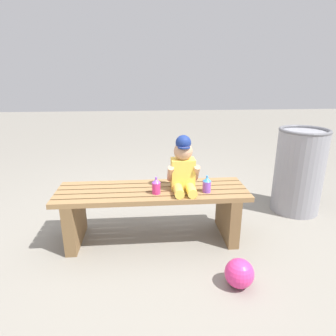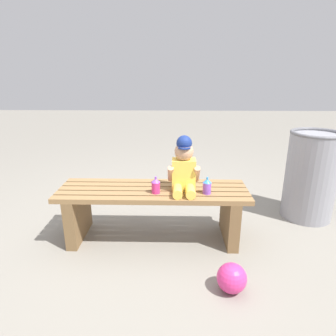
{
  "view_description": "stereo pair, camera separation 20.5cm",
  "coord_description": "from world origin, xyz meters",
  "px_view_note": "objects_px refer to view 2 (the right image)",
  "views": [
    {
      "loc": [
        -0.05,
        -1.99,
        1.23
      ],
      "look_at": [
        0.11,
        -0.05,
        0.59
      ],
      "focal_mm": 31.0,
      "sensor_mm": 36.0,
      "label": 1
    },
    {
      "loc": [
        0.16,
        -2.0,
        1.23
      ],
      "look_at": [
        0.11,
        -0.05,
        0.59
      ],
      "focal_mm": 31.0,
      "sensor_mm": 36.0,
      "label": 2
    }
  ],
  "objects_px": {
    "child_figure": "(184,167)",
    "toy_ball": "(232,278)",
    "park_bench": "(153,205)",
    "sippy_cup_left": "(156,185)",
    "sippy_cup_right": "(207,186)",
    "trash_bin": "(311,175)"
  },
  "relations": [
    {
      "from": "sippy_cup_right",
      "to": "toy_ball",
      "type": "relative_size",
      "value": 0.7
    },
    {
      "from": "park_bench",
      "to": "sippy_cup_right",
      "type": "distance_m",
      "value": 0.44
    },
    {
      "from": "sippy_cup_left",
      "to": "trash_bin",
      "type": "distance_m",
      "value": 1.4
    },
    {
      "from": "sippy_cup_right",
      "to": "trash_bin",
      "type": "relative_size",
      "value": 0.16
    },
    {
      "from": "park_bench",
      "to": "toy_ball",
      "type": "bearing_deg",
      "value": -49.18
    },
    {
      "from": "child_figure",
      "to": "toy_ball",
      "type": "xyz_separation_m",
      "value": [
        0.27,
        -0.56,
        -0.5
      ]
    },
    {
      "from": "park_bench",
      "to": "trash_bin",
      "type": "xyz_separation_m",
      "value": [
        1.34,
        0.39,
        0.12
      ]
    },
    {
      "from": "toy_ball",
      "to": "trash_bin",
      "type": "relative_size",
      "value": 0.23
    },
    {
      "from": "sippy_cup_left",
      "to": "toy_ball",
      "type": "distance_m",
      "value": 0.79
    },
    {
      "from": "sippy_cup_left",
      "to": "trash_bin",
      "type": "relative_size",
      "value": 0.16
    },
    {
      "from": "child_figure",
      "to": "toy_ball",
      "type": "distance_m",
      "value": 0.8
    },
    {
      "from": "park_bench",
      "to": "sippy_cup_left",
      "type": "relative_size",
      "value": 11.35
    },
    {
      "from": "sippy_cup_left",
      "to": "trash_bin",
      "type": "xyz_separation_m",
      "value": [
        1.31,
        0.47,
        -0.08
      ]
    },
    {
      "from": "sippy_cup_right",
      "to": "child_figure",
      "type": "bearing_deg",
      "value": 158.82
    },
    {
      "from": "park_bench",
      "to": "trash_bin",
      "type": "height_order",
      "value": "trash_bin"
    },
    {
      "from": "child_figure",
      "to": "sippy_cup_right",
      "type": "height_order",
      "value": "child_figure"
    },
    {
      "from": "sippy_cup_right",
      "to": "trash_bin",
      "type": "height_order",
      "value": "trash_bin"
    },
    {
      "from": "child_figure",
      "to": "trash_bin",
      "type": "xyz_separation_m",
      "value": [
        1.11,
        0.4,
        -0.2
      ]
    },
    {
      "from": "trash_bin",
      "to": "sippy_cup_left",
      "type": "bearing_deg",
      "value": -160.41
    },
    {
      "from": "park_bench",
      "to": "sippy_cup_right",
      "type": "height_order",
      "value": "sippy_cup_right"
    },
    {
      "from": "sippy_cup_left",
      "to": "trash_bin",
      "type": "bearing_deg",
      "value": 19.59
    },
    {
      "from": "sippy_cup_right",
      "to": "park_bench",
      "type": "bearing_deg",
      "value": 168.5
    }
  ]
}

